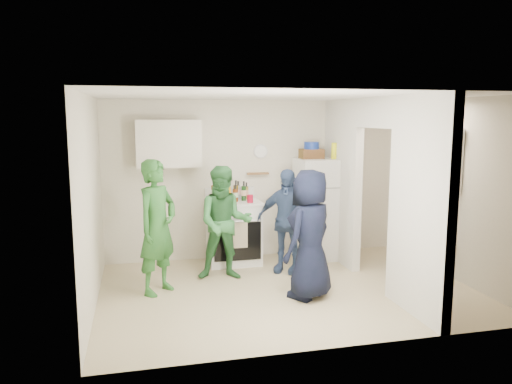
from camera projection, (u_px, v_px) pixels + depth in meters
floor at (287, 290)px, 6.54m from camera, size 4.80×4.80×0.00m
wall_back at (257, 179)px, 7.99m from camera, size 4.80×0.00×4.80m
wall_front at (341, 223)px, 4.72m from camera, size 4.80×0.00×4.80m
wall_left at (91, 203)px, 5.80m from camera, size 0.00×3.40×3.40m
wall_right at (454, 189)px, 6.90m from camera, size 0.00×3.40×3.40m
ceiling at (289, 96)px, 6.16m from camera, size 4.80×4.80×0.00m
partition_pier_back at (342, 182)px, 7.68m from camera, size 0.12×1.20×2.50m
partition_pier_front at (420, 207)px, 5.57m from camera, size 0.12×1.20×2.50m
partition_header at (378, 113)px, 6.47m from camera, size 0.12×1.00×0.40m
stove at (233, 232)px, 7.68m from camera, size 0.81×0.68×0.97m
upper_cabinet at (169, 144)px, 7.40m from camera, size 0.95×0.34×0.70m
fridge at (318, 209)px, 7.91m from camera, size 0.66×0.64×1.59m
wicker_basket at (311, 154)px, 7.81m from camera, size 0.35×0.25×0.15m
blue_bowl at (312, 145)px, 7.79m from camera, size 0.24×0.24×0.11m
yellow_cup_stack_top at (334, 151)px, 7.73m from camera, size 0.09×0.09×0.25m
wall_clock at (261, 151)px, 7.91m from camera, size 0.22×0.02×0.22m
spice_shelf at (258, 173)px, 7.92m from camera, size 0.35×0.08×0.03m
nook_window at (446, 159)px, 7.03m from camera, size 0.03×0.70×0.80m
nook_window_frame at (445, 159)px, 7.02m from camera, size 0.04×0.76×0.86m
nook_valance at (445, 134)px, 6.96m from camera, size 0.04×0.82×0.18m
yellow_cup_stack_stove at (228, 196)px, 7.35m from camera, size 0.09×0.09×0.25m
red_cup at (250, 199)px, 7.46m from camera, size 0.09×0.09×0.12m
person_green_left at (157, 227)px, 6.33m from camera, size 0.73×0.74×1.72m
person_green_center at (225, 223)px, 6.88m from camera, size 0.85×0.71×1.58m
person_denim at (286, 221)px, 7.20m from camera, size 0.94×0.80×1.51m
person_navy at (310, 234)px, 6.16m from camera, size 0.94×0.89×1.62m
person_nook at (414, 216)px, 7.22m from camera, size 0.72×1.12×1.65m
bottle_a at (214, 190)px, 7.64m from camera, size 0.08×0.08×0.31m
bottle_b at (223, 194)px, 7.47m from camera, size 0.08×0.08×0.25m
bottle_c at (227, 191)px, 7.69m from camera, size 0.07×0.07×0.27m
bottle_d at (235, 193)px, 7.55m from camera, size 0.08×0.08×0.26m
bottle_e at (238, 190)px, 7.78m from camera, size 0.08×0.08×0.28m
bottle_f at (244, 191)px, 7.63m from camera, size 0.07×0.07×0.30m
bottle_g at (247, 191)px, 7.80m from camera, size 0.06×0.06×0.26m
bottle_h at (216, 194)px, 7.41m from camera, size 0.06×0.06×0.26m
bottle_i at (236, 190)px, 7.70m from camera, size 0.07×0.07×0.31m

